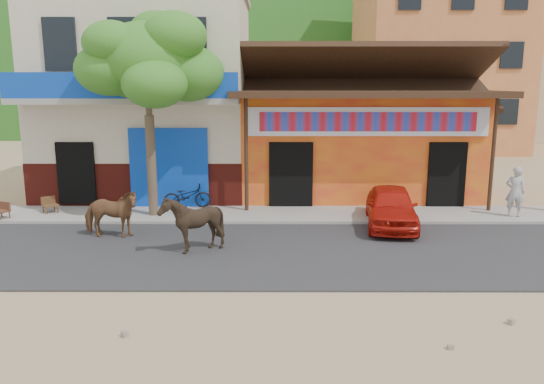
{
  "coord_description": "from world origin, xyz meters",
  "views": [
    {
      "loc": [
        -0.96,
        -9.81,
        4.04
      ],
      "look_at": [
        -1.0,
        3.0,
        1.4
      ],
      "focal_mm": 35.0,
      "sensor_mm": 36.0,
      "label": 1
    }
  ],
  "objects_px": {
    "cow_tan": "(111,214)",
    "red_car": "(391,206)",
    "cow_dark": "(192,223)",
    "scooter": "(187,196)",
    "tree": "(149,115)",
    "pedestrian": "(515,192)",
    "cafe_chair_right": "(50,198)"
  },
  "relations": [
    {
      "from": "cow_dark",
      "to": "scooter",
      "type": "bearing_deg",
      "value": -156.0
    },
    {
      "from": "red_car",
      "to": "cafe_chair_right",
      "type": "relative_size",
      "value": 3.74
    },
    {
      "from": "cow_dark",
      "to": "red_car",
      "type": "xyz_separation_m",
      "value": [
        5.28,
        2.36,
        -0.14
      ]
    },
    {
      "from": "tree",
      "to": "cow_dark",
      "type": "xyz_separation_m",
      "value": [
        1.69,
        -3.36,
        -2.37
      ]
    },
    {
      "from": "tree",
      "to": "pedestrian",
      "type": "bearing_deg",
      "value": -0.98
    },
    {
      "from": "pedestrian",
      "to": "cafe_chair_right",
      "type": "distance_m",
      "value": 14.08
    },
    {
      "from": "cow_dark",
      "to": "cafe_chair_right",
      "type": "distance_m",
      "value": 6.12
    },
    {
      "from": "tree",
      "to": "cafe_chair_right",
      "type": "relative_size",
      "value": 6.66
    },
    {
      "from": "cow_tan",
      "to": "cow_dark",
      "type": "relative_size",
      "value": 1.06
    },
    {
      "from": "red_car",
      "to": "scooter",
      "type": "xyz_separation_m",
      "value": [
        -6.08,
        1.87,
        -0.1
      ]
    },
    {
      "from": "red_car",
      "to": "cafe_chair_right",
      "type": "bearing_deg",
      "value": -179.04
    },
    {
      "from": "tree",
      "to": "cow_tan",
      "type": "relative_size",
      "value": 3.95
    },
    {
      "from": "scooter",
      "to": "cafe_chair_right",
      "type": "xyz_separation_m",
      "value": [
        -4.13,
        -0.6,
        0.06
      ]
    },
    {
      "from": "scooter",
      "to": "red_car",
      "type": "bearing_deg",
      "value": -118.49
    },
    {
      "from": "cow_dark",
      "to": "scooter",
      "type": "distance_m",
      "value": 4.31
    },
    {
      "from": "red_car",
      "to": "cow_dark",
      "type": "bearing_deg",
      "value": -147.92
    },
    {
      "from": "cow_tan",
      "to": "pedestrian",
      "type": "bearing_deg",
      "value": -77.95
    },
    {
      "from": "cow_tan",
      "to": "pedestrian",
      "type": "relative_size",
      "value": 1.0
    },
    {
      "from": "tree",
      "to": "pedestrian",
      "type": "xyz_separation_m",
      "value": [
        10.83,
        -0.18,
        -2.24
      ]
    },
    {
      "from": "cafe_chair_right",
      "to": "tree",
      "type": "bearing_deg",
      "value": -44.21
    },
    {
      "from": "cow_dark",
      "to": "scooter",
      "type": "height_order",
      "value": "cow_dark"
    },
    {
      "from": "cafe_chair_right",
      "to": "cow_tan",
      "type": "bearing_deg",
      "value": -82.21
    },
    {
      "from": "cow_tan",
      "to": "cow_dark",
      "type": "height_order",
      "value": "cow_dark"
    },
    {
      "from": "tree",
      "to": "red_car",
      "type": "relative_size",
      "value": 1.78
    },
    {
      "from": "cow_dark",
      "to": "scooter",
      "type": "xyz_separation_m",
      "value": [
        -0.8,
        4.23,
        -0.24
      ]
    },
    {
      "from": "red_car",
      "to": "tree",
      "type": "bearing_deg",
      "value": 179.89
    },
    {
      "from": "cow_dark",
      "to": "pedestrian",
      "type": "xyz_separation_m",
      "value": [
        9.14,
        3.17,
        0.12
      ]
    },
    {
      "from": "cow_tan",
      "to": "red_car",
      "type": "relative_size",
      "value": 0.45
    },
    {
      "from": "red_car",
      "to": "scooter",
      "type": "bearing_deg",
      "value": 170.92
    },
    {
      "from": "tree",
      "to": "scooter",
      "type": "height_order",
      "value": "tree"
    },
    {
      "from": "tree",
      "to": "cafe_chair_right",
      "type": "distance_m",
      "value": 4.13
    },
    {
      "from": "cow_tan",
      "to": "pedestrian",
      "type": "xyz_separation_m",
      "value": [
        11.46,
        1.96,
        0.19
      ]
    }
  ]
}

